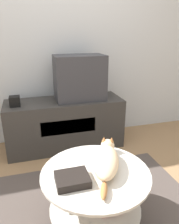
% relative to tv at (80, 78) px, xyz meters
% --- Properties ---
extents(ground_plane, '(12.00, 12.00, 0.00)m').
position_rel_tv_xyz_m(ground_plane, '(-0.23, -1.18, -0.85)').
color(ground_plane, '#93704C').
extents(wall_back, '(8.00, 0.05, 2.60)m').
position_rel_tv_xyz_m(wall_back, '(-0.23, 0.32, 0.45)').
color(wall_back, silver).
rests_on(wall_back, ground_plane).
extents(rug, '(1.81, 1.40, 0.02)m').
position_rel_tv_xyz_m(rug, '(-0.23, -1.18, -0.84)').
color(rug, '#4C423D').
rests_on(rug, ground_plane).
extents(tv_stand, '(1.36, 0.48, 0.59)m').
position_rel_tv_xyz_m(tv_stand, '(-0.19, 0.00, -0.55)').
color(tv_stand, '#33302D').
rests_on(tv_stand, ground_plane).
extents(tv, '(0.57, 0.35, 0.51)m').
position_rel_tv_xyz_m(tv, '(0.00, 0.00, 0.00)').
color(tv, '#333338').
rests_on(tv, tv_stand).
extents(speaker, '(0.11, 0.11, 0.11)m').
position_rel_tv_xyz_m(speaker, '(-0.73, -0.06, -0.20)').
color(speaker, black).
rests_on(speaker, tv_stand).
extents(coffee_table, '(0.74, 0.74, 0.43)m').
position_rel_tv_xyz_m(coffee_table, '(-0.20, -1.23, -0.54)').
color(coffee_table, '#B2B2B7').
rests_on(coffee_table, rug).
extents(dvd_box, '(0.21, 0.18, 0.05)m').
position_rel_tv_xyz_m(dvd_box, '(-0.37, -1.30, -0.37)').
color(dvd_box, black).
rests_on(dvd_box, coffee_table).
extents(cat, '(0.31, 0.57, 0.13)m').
position_rel_tv_xyz_m(cat, '(-0.11, -1.20, -0.33)').
color(cat, beige).
rests_on(cat, coffee_table).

